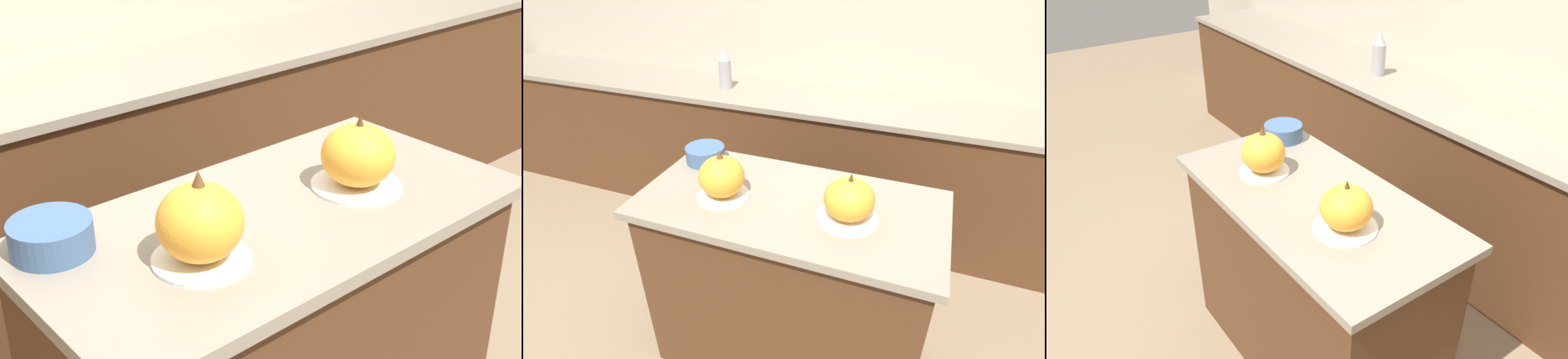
% 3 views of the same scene
% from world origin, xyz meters
% --- Properties ---
extents(ground_plane, '(12.00, 12.00, 0.00)m').
position_xyz_m(ground_plane, '(0.00, 0.00, 0.00)').
color(ground_plane, '#847056').
extents(wall_back, '(8.00, 0.06, 2.50)m').
position_xyz_m(wall_back, '(0.00, 1.51, 1.25)').
color(wall_back, '#B2A893').
rests_on(wall_back, ground_plane).
extents(kitchen_island, '(1.24, 0.63, 0.92)m').
position_xyz_m(kitchen_island, '(0.00, 0.00, 0.46)').
color(kitchen_island, '#4C2D19').
rests_on(kitchen_island, ground_plane).
extents(back_counter, '(6.00, 0.60, 0.93)m').
position_xyz_m(back_counter, '(0.00, 1.18, 0.47)').
color(back_counter, '#4C2D19').
rests_on(back_counter, ground_plane).
extents(pumpkin_cake_left, '(0.22, 0.22, 0.21)m').
position_xyz_m(pumpkin_cake_left, '(-0.27, -0.06, 1.01)').
color(pumpkin_cake_left, white).
rests_on(pumpkin_cake_left, kitchen_island).
extents(pumpkin_cake_right, '(0.23, 0.23, 0.20)m').
position_xyz_m(pumpkin_cake_right, '(0.24, -0.03, 1.00)').
color(pumpkin_cake_right, white).
rests_on(pumpkin_cake_right, kitchen_island).
extents(bottle_tall, '(0.08, 0.08, 0.27)m').
position_xyz_m(bottle_tall, '(-0.89, 1.15, 1.06)').
color(bottle_tall, '#99999E').
rests_on(bottle_tall, back_counter).
extents(mixing_bowl, '(0.18, 0.18, 0.07)m').
position_xyz_m(mixing_bowl, '(-0.49, 0.18, 0.96)').
color(mixing_bowl, '#3D5B84').
rests_on(mixing_bowl, kitchen_island).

